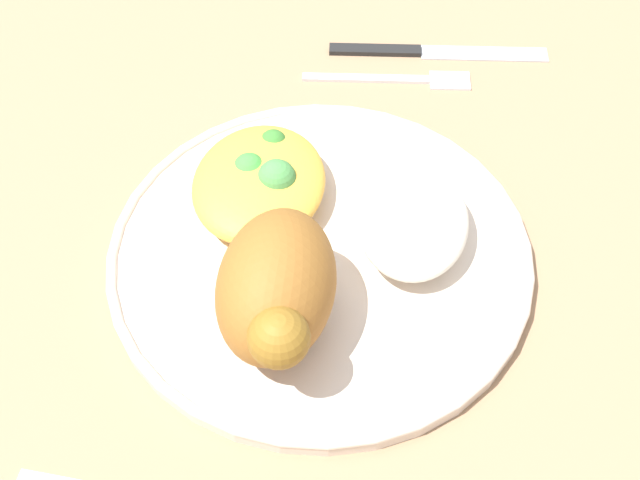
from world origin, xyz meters
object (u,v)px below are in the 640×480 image
at_px(fork, 397,78).
at_px(rice_pile, 414,222).
at_px(plate, 320,255).
at_px(mac_cheese_with_broccoli, 261,181).
at_px(knife, 420,50).
at_px(roasted_chicken, 277,290).

bearing_deg(fork, rice_pile, 9.21).
distance_m(plate, mac_cheese_with_broccoli, 0.07).
bearing_deg(rice_pile, mac_cheese_with_broccoli, -100.63).
distance_m(plate, rice_pile, 0.07).
xyz_separation_m(plate, knife, (-0.24, 0.05, -0.00)).
height_order(fork, knife, knife).
distance_m(rice_pile, fork, 0.18).
height_order(mac_cheese_with_broccoli, knife, mac_cheese_with_broccoli).
bearing_deg(fork, mac_cheese_with_broccoli, -27.73).
height_order(plate, fork, plate).
relative_size(mac_cheese_with_broccoli, knife, 0.60).
bearing_deg(roasted_chicken, mac_cheese_with_broccoli, -162.58).
xyz_separation_m(mac_cheese_with_broccoli, knife, (-0.20, 0.10, -0.03)).
xyz_separation_m(plate, mac_cheese_with_broccoli, (-0.04, -0.05, 0.02)).
xyz_separation_m(rice_pile, knife, (-0.22, -0.01, -0.03)).
xyz_separation_m(plate, rice_pile, (-0.02, 0.06, 0.02)).
bearing_deg(rice_pile, plate, -71.50).
bearing_deg(roasted_chicken, fork, 169.57).
xyz_separation_m(roasted_chicken, rice_pile, (-0.09, 0.08, -0.02)).
distance_m(plate, roasted_chicken, 0.08).
distance_m(roasted_chicken, mac_cheese_with_broccoli, 0.12).
height_order(roasted_chicken, rice_pile, roasted_chicken).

